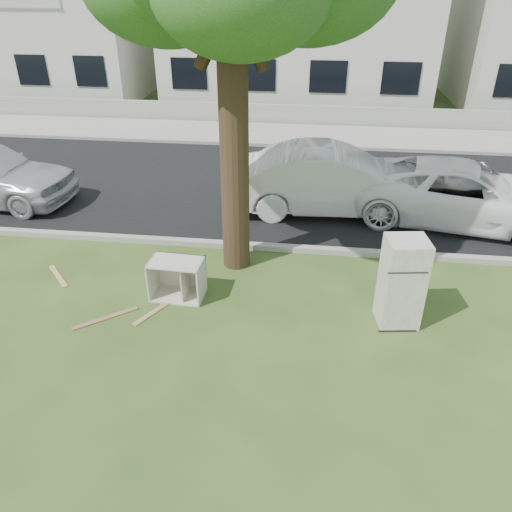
# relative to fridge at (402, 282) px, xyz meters

# --- Properties ---
(ground) EXTENTS (120.00, 120.00, 0.00)m
(ground) POSITION_rel_fridge_xyz_m (-2.60, -0.23, -0.79)
(ground) COLOR #304619
(road) EXTENTS (120.00, 7.00, 0.01)m
(road) POSITION_rel_fridge_xyz_m (-2.60, 5.77, -0.78)
(road) COLOR black
(road) RESTS_ON ground
(kerb_near) EXTENTS (120.00, 0.18, 0.12)m
(kerb_near) POSITION_rel_fridge_xyz_m (-2.60, 2.22, -0.79)
(kerb_near) COLOR gray
(kerb_near) RESTS_ON ground
(kerb_far) EXTENTS (120.00, 0.18, 0.12)m
(kerb_far) POSITION_rel_fridge_xyz_m (-2.60, 9.32, -0.79)
(kerb_far) COLOR gray
(kerb_far) RESTS_ON ground
(sidewalk) EXTENTS (120.00, 2.80, 0.01)m
(sidewalk) POSITION_rel_fridge_xyz_m (-2.60, 10.77, -0.78)
(sidewalk) COLOR gray
(sidewalk) RESTS_ON ground
(low_wall) EXTENTS (120.00, 0.15, 0.70)m
(low_wall) POSITION_rel_fridge_xyz_m (-2.60, 12.37, -0.44)
(low_wall) COLOR gray
(low_wall) RESTS_ON ground
(townhouse_left) EXTENTS (10.20, 8.16, 7.04)m
(townhouse_left) POSITION_rel_fridge_xyz_m (-14.60, 17.27, 2.74)
(townhouse_left) COLOR beige
(townhouse_left) RESTS_ON ground
(townhouse_center) EXTENTS (11.22, 8.16, 7.44)m
(townhouse_center) POSITION_rel_fridge_xyz_m (-2.60, 17.27, 2.94)
(townhouse_center) COLOR beige
(townhouse_center) RESTS_ON ground
(fridge) EXTENTS (0.73, 0.69, 1.57)m
(fridge) POSITION_rel_fridge_xyz_m (0.00, 0.00, 0.00)
(fridge) COLOR silver
(fridge) RESTS_ON ground
(cabinet) EXTENTS (0.98, 0.64, 0.74)m
(cabinet) POSITION_rel_fridge_xyz_m (-3.88, 0.28, -0.42)
(cabinet) COLOR silver
(cabinet) RESTS_ON ground
(plank_a) EXTENTS (0.95, 0.80, 0.02)m
(plank_a) POSITION_rel_fridge_xyz_m (-4.96, -0.55, -0.77)
(plank_a) COLOR #886141
(plank_a) RESTS_ON ground
(plank_b) EXTENTS (0.70, 0.75, 0.02)m
(plank_b) POSITION_rel_fridge_xyz_m (-6.40, 0.64, -0.77)
(plank_b) COLOR tan
(plank_b) RESTS_ON ground
(plank_c) EXTENTS (0.50, 0.80, 0.02)m
(plank_c) POSITION_rel_fridge_xyz_m (-4.20, -0.30, -0.77)
(plank_c) COLOR #9D8457
(plank_c) RESTS_ON ground
(car_center) EXTENTS (4.95, 1.98, 1.60)m
(car_center) POSITION_rel_fridge_xyz_m (-1.04, 4.38, 0.02)
(car_center) COLOR silver
(car_center) RESTS_ON ground
(car_right) EXTENTS (5.40, 3.20, 1.41)m
(car_right) POSITION_rel_fridge_xyz_m (1.95, 4.18, -0.08)
(car_right) COLOR white
(car_right) RESTS_ON ground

